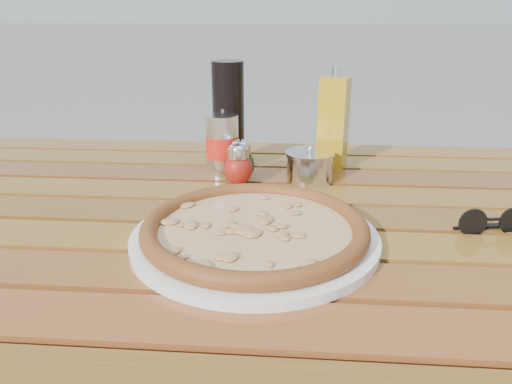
# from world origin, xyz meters

# --- Properties ---
(table) EXTENTS (1.40, 0.90, 0.75)m
(table) POSITION_xyz_m (0.00, -0.00, 0.67)
(table) COLOR #34200C
(table) RESTS_ON ground
(plate) EXTENTS (0.47, 0.47, 0.01)m
(plate) POSITION_xyz_m (0.01, -0.11, 0.76)
(plate) COLOR white
(plate) RESTS_ON table
(pizza) EXTENTS (0.45, 0.45, 0.03)m
(pizza) POSITION_xyz_m (0.01, -0.11, 0.77)
(pizza) COLOR beige
(pizza) RESTS_ON plate
(pepper_shaker) EXTENTS (0.07, 0.07, 0.08)m
(pepper_shaker) POSITION_xyz_m (-0.04, 0.14, 0.79)
(pepper_shaker) COLOR #AE1F13
(pepper_shaker) RESTS_ON table
(oregano_shaker) EXTENTS (0.05, 0.05, 0.08)m
(oregano_shaker) POSITION_xyz_m (-0.04, 0.17, 0.79)
(oregano_shaker) COLOR #333D18
(oregano_shaker) RESTS_ON table
(dark_bottle) EXTENTS (0.08, 0.08, 0.22)m
(dark_bottle) POSITION_xyz_m (-0.08, 0.26, 0.86)
(dark_bottle) COLOR black
(dark_bottle) RESTS_ON table
(soda_can) EXTENTS (0.07, 0.07, 0.12)m
(soda_can) POSITION_xyz_m (-0.08, 0.21, 0.81)
(soda_can) COLOR silver
(soda_can) RESTS_ON table
(olive_oil_cruet) EXTENTS (0.07, 0.07, 0.21)m
(olive_oil_cruet) POSITION_xyz_m (0.14, 0.26, 0.85)
(olive_oil_cruet) COLOR #B58713
(olive_oil_cruet) RESTS_ON table
(parmesan_tin) EXTENTS (0.13, 0.13, 0.07)m
(parmesan_tin) POSITION_xyz_m (0.09, 0.17, 0.78)
(parmesan_tin) COLOR silver
(parmesan_tin) RESTS_ON table
(sunglasses) EXTENTS (0.11, 0.04, 0.04)m
(sunglasses) POSITION_xyz_m (0.37, -0.04, 0.77)
(sunglasses) COLOR black
(sunglasses) RESTS_ON table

